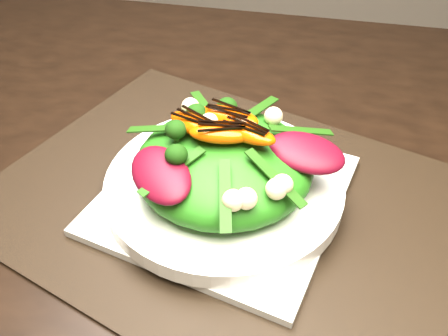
% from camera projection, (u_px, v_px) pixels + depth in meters
% --- Properties ---
extents(dining_table, '(1.60, 0.90, 0.75)m').
position_uv_depth(dining_table, '(356.00, 176.00, 0.62)').
color(dining_table, black).
rests_on(dining_table, floor).
extents(placemat, '(0.62, 0.54, 0.00)m').
position_uv_depth(placemat, '(224.00, 198.00, 0.56)').
color(placemat, black).
rests_on(placemat, dining_table).
extents(plate_base, '(0.31, 0.31, 0.01)m').
position_uv_depth(plate_base, '(224.00, 194.00, 0.55)').
color(plate_base, silver).
rests_on(plate_base, placemat).
extents(salad_bowl, '(0.29, 0.29, 0.02)m').
position_uv_depth(salad_bowl, '(224.00, 185.00, 0.54)').
color(salad_bowl, silver).
rests_on(salad_bowl, plate_base).
extents(lettuce_mound, '(0.23, 0.23, 0.07)m').
position_uv_depth(lettuce_mound, '(224.00, 164.00, 0.52)').
color(lettuce_mound, '#276A13').
rests_on(lettuce_mound, salad_bowl).
extents(radicchio_leaf, '(0.09, 0.06, 0.02)m').
position_uv_depth(radicchio_leaf, '(306.00, 153.00, 0.50)').
color(radicchio_leaf, '#4A0814').
rests_on(radicchio_leaf, lettuce_mound).
extents(orange_segment, '(0.07, 0.04, 0.02)m').
position_uv_depth(orange_segment, '(232.00, 116.00, 0.52)').
color(orange_segment, '#DA3F03').
rests_on(orange_segment, lettuce_mound).
extents(broccoli_floret, '(0.04, 0.04, 0.03)m').
position_uv_depth(broccoli_floret, '(189.00, 105.00, 0.54)').
color(broccoli_floret, '#14360A').
rests_on(broccoli_floret, lettuce_mound).
extents(macadamia_nut, '(0.03, 0.03, 0.02)m').
position_uv_depth(macadamia_nut, '(240.00, 171.00, 0.45)').
color(macadamia_nut, beige).
rests_on(macadamia_nut, lettuce_mound).
extents(balsamic_drizzle, '(0.04, 0.01, 0.00)m').
position_uv_depth(balsamic_drizzle, '(232.00, 109.00, 0.51)').
color(balsamic_drizzle, black).
rests_on(balsamic_drizzle, orange_segment).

